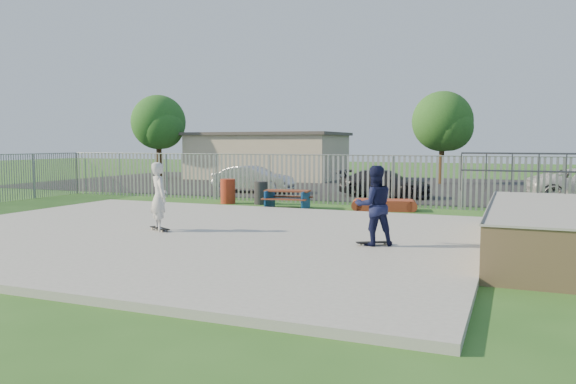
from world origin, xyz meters
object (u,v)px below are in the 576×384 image
at_px(trash_bin_grey, 261,193).
at_px(car_dark, 385,183).
at_px(skater_navy, 374,206).
at_px(tree_mid, 442,122).
at_px(skater_white, 159,197).
at_px(trash_bin_red, 228,191).
at_px(tree_left, 158,122).
at_px(car_silver, 253,179).
at_px(picnic_table, 288,199).
at_px(funbox, 384,205).

relative_size(trash_bin_grey, car_dark, 0.22).
xyz_separation_m(car_dark, skater_navy, (2.56, -12.83, 0.42)).
height_order(tree_mid, skater_white, tree_mid).
bearing_deg(trash_bin_red, tree_left, 134.12).
bearing_deg(car_silver, picnic_table, -146.49).
relative_size(funbox, tree_left, 0.37).
height_order(tree_left, skater_navy, tree_left).
distance_m(funbox, trash_bin_red, 6.48).
bearing_deg(picnic_table, trash_bin_grey, 138.81).
xyz_separation_m(trash_bin_red, tree_mid, (6.74, 14.66, 3.26)).
relative_size(picnic_table, car_dark, 0.43).
bearing_deg(trash_bin_grey, picnic_table, -33.58).
distance_m(funbox, trash_bin_grey, 5.09).
distance_m(trash_bin_red, skater_white, 8.19).
distance_m(tree_mid, skater_navy, 22.69).
distance_m(trash_bin_grey, skater_white, 8.18).
height_order(trash_bin_red, skater_white, skater_white).
xyz_separation_m(trash_bin_red, car_dark, (5.43, 4.99, 0.14)).
bearing_deg(skater_navy, tree_mid, -117.28).
xyz_separation_m(trash_bin_grey, tree_mid, (5.36, 14.42, 3.30)).
height_order(trash_bin_red, tree_left, tree_left).
bearing_deg(tree_mid, car_silver, -128.99).
relative_size(tree_mid, skater_white, 3.07).
distance_m(trash_bin_grey, tree_left, 18.57).
distance_m(car_silver, skater_navy, 15.67).
height_order(picnic_table, car_silver, car_silver).
xyz_separation_m(picnic_table, tree_mid, (3.76, 15.48, 3.40)).
xyz_separation_m(funbox, trash_bin_grey, (-5.09, 0.15, 0.26)).
height_order(funbox, tree_left, tree_left).
distance_m(picnic_table, funbox, 3.61).
height_order(tree_left, tree_mid, tree_left).
height_order(trash_bin_grey, car_silver, car_silver).
relative_size(skater_navy, skater_white, 1.00).
distance_m(car_dark, tree_mid, 10.25).
distance_m(trash_bin_grey, skater_navy, 10.45).
height_order(car_dark, tree_mid, tree_mid).
height_order(tree_mid, skater_navy, tree_mid).
bearing_deg(car_silver, trash_bin_red, -169.05).
relative_size(trash_bin_grey, tree_mid, 0.17).
bearing_deg(car_dark, trash_bin_grey, 144.94).
relative_size(trash_bin_grey, skater_white, 0.51).
distance_m(picnic_table, skater_white, 7.14).
height_order(picnic_table, funbox, picnic_table).
bearing_deg(picnic_table, car_dark, 59.62).
bearing_deg(skater_white, trash_bin_grey, -45.87).
xyz_separation_m(car_dark, skater_white, (-3.25, -12.87, 0.42)).
bearing_deg(trash_bin_red, car_silver, 103.60).
xyz_separation_m(trash_bin_grey, car_silver, (-2.56, 4.63, 0.22)).
distance_m(trash_bin_red, car_dark, 7.37).
relative_size(picnic_table, trash_bin_red, 1.84).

